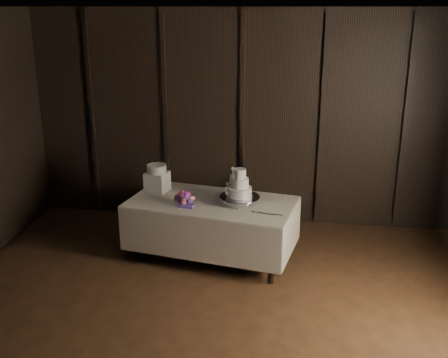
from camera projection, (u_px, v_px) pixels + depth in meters
room at (193, 212)px, 4.05m from camera, size 6.08×7.08×3.08m
display_table at (212, 227)px, 6.45m from camera, size 2.15×1.39×0.76m
cake_stand at (240, 200)px, 6.25m from camera, size 0.57×0.57×0.09m
wedding_cake at (238, 186)px, 6.19m from camera, size 0.32×0.29×0.34m
bouquet at (184, 198)px, 6.26m from camera, size 0.33×0.42×0.19m
box_pedestal at (157, 182)px, 6.65m from camera, size 0.31×0.31×0.25m
small_cake at (157, 169)px, 6.60m from camera, size 0.33×0.33×0.10m
cake_knife at (263, 213)px, 5.96m from camera, size 0.36×0.11×0.01m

